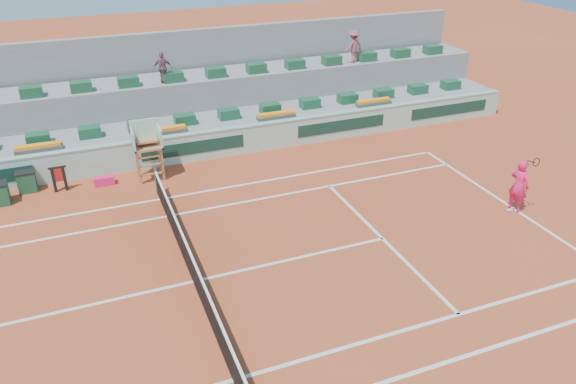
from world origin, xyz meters
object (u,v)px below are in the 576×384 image
at_px(player_bag, 104,181).
at_px(tennis_player, 519,185).
at_px(drink_cooler_a, 27,181).
at_px(umpire_chair, 147,142).

bearing_deg(player_bag, tennis_player, -28.91).
height_order(drink_cooler_a, tennis_player, tennis_player).
height_order(player_bag, umpire_chair, umpire_chair).
xyz_separation_m(umpire_chair, tennis_player, (11.85, -7.53, -0.55)).
height_order(umpire_chair, drink_cooler_a, umpire_chair).
distance_m(umpire_chair, drink_cooler_a, 4.77).
distance_m(player_bag, umpire_chair, 2.28).
height_order(player_bag, tennis_player, tennis_player).
distance_m(drink_cooler_a, tennis_player, 18.34).
bearing_deg(drink_cooler_a, player_bag, -10.88).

